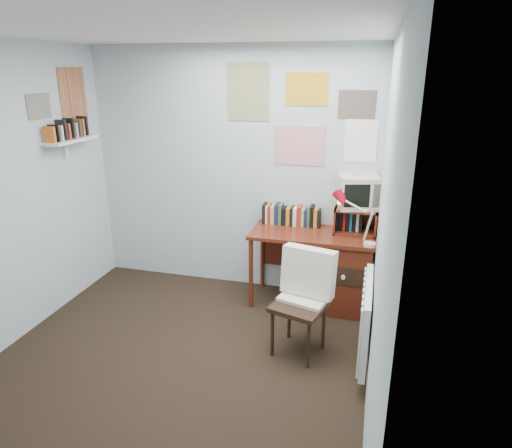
{
  "coord_description": "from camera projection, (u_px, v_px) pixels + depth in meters",
  "views": [
    {
      "loc": [
        1.42,
        -2.67,
        2.28
      ],
      "look_at": [
        0.47,
        0.94,
        0.99
      ],
      "focal_mm": 32.0,
      "sensor_mm": 36.0,
      "label": 1
    }
  ],
  "objects": [
    {
      "name": "book_row",
      "position": [
        292.0,
        214.0,
        4.6
      ],
      "size": [
        0.6,
        0.14,
        0.22
      ],
      "primitive_type": "cube",
      "color": "#5C2215",
      "rests_on": "desk"
    },
    {
      "name": "ground",
      "position": [
        166.0,
        378.0,
        3.53
      ],
      "size": [
        3.5,
        3.5,
        0.0
      ],
      "primitive_type": "plane",
      "color": "black",
      "rests_on": "ground"
    },
    {
      "name": "desk_lamp",
      "position": [
        371.0,
        224.0,
        4.02
      ],
      "size": [
        0.31,
        0.27,
        0.41
      ],
      "primitive_type": "cube",
      "rotation": [
        0.0,
        0.0,
        -0.09
      ],
      "color": "#AF0B1C",
      "rests_on": "desk"
    },
    {
      "name": "tv_riser",
      "position": [
        355.0,
        220.0,
        4.38
      ],
      "size": [
        0.4,
        0.3,
        0.25
      ],
      "primitive_type": "cube",
      "color": "#5C2215",
      "rests_on": "desk"
    },
    {
      "name": "ceiling",
      "position": [
        139.0,
        28.0,
        2.71
      ],
      "size": [
        3.0,
        3.5,
        0.02
      ],
      "primitive_type": "cube",
      "color": "white",
      "rests_on": "back_wall"
    },
    {
      "name": "radiator",
      "position": [
        366.0,
        319.0,
        3.54
      ],
      "size": [
        0.09,
        0.8,
        0.6
      ],
      "primitive_type": "cube",
      "color": "white",
      "rests_on": "right_wall"
    },
    {
      "name": "posters_back",
      "position": [
        301.0,
        114.0,
        4.35
      ],
      "size": [
        1.2,
        0.01,
        0.9
      ],
      "primitive_type": "cube",
      "color": "white",
      "rests_on": "back_wall"
    },
    {
      "name": "desk",
      "position": [
        339.0,
        269.0,
        4.47
      ],
      "size": [
        1.2,
        0.55,
        0.76
      ],
      "color": "#5C2215",
      "rests_on": "ground"
    },
    {
      "name": "posters_left",
      "position": [
        57.0,
        99.0,
        4.24
      ],
      "size": [
        0.01,
        0.7,
        0.6
      ],
      "primitive_type": "cube",
      "color": "white",
      "rests_on": "left_wall"
    },
    {
      "name": "right_wall",
      "position": [
        381.0,
        246.0,
        2.76
      ],
      "size": [
        0.02,
        3.5,
        2.5
      ],
      "primitive_type": "cube",
      "color": "#A9B8C1",
      "rests_on": "ground"
    },
    {
      "name": "desk_chair",
      "position": [
        299.0,
        306.0,
        3.72
      ],
      "size": [
        0.54,
        0.53,
        0.86
      ],
      "primitive_type": "cube",
      "rotation": [
        0.0,
        0.0,
        -0.28
      ],
      "color": "black",
      "rests_on": "ground"
    },
    {
      "name": "back_wall",
      "position": [
        232.0,
        172.0,
        4.72
      ],
      "size": [
        3.0,
        0.02,
        2.5
      ],
      "primitive_type": "cube",
      "color": "#A9B8C1",
      "rests_on": "ground"
    },
    {
      "name": "wall_shelf",
      "position": [
        71.0,
        140.0,
        4.34
      ],
      "size": [
        0.2,
        0.62,
        0.24
      ],
      "primitive_type": "cube",
      "color": "white",
      "rests_on": "left_wall"
    },
    {
      "name": "crt_tv",
      "position": [
        358.0,
        190.0,
        4.31
      ],
      "size": [
        0.43,
        0.41,
        0.34
      ],
      "primitive_type": "cube",
      "rotation": [
        0.0,
        0.0,
        0.26
      ],
      "color": "beige",
      "rests_on": "tv_riser"
    }
  ]
}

